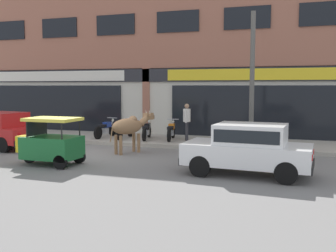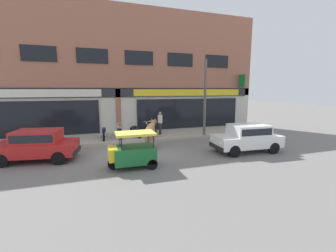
# 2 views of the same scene
# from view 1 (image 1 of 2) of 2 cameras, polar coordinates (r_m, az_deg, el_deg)

# --- Properties ---
(ground_plane) EXTENTS (90.00, 90.00, 0.00)m
(ground_plane) POSITION_cam_1_polar(r_m,az_deg,el_deg) (14.80, -11.03, -4.09)
(ground_plane) COLOR slate
(sidewalk) EXTENTS (19.00, 3.36, 0.16)m
(sidewalk) POSITION_cam_1_polar(r_m,az_deg,el_deg) (18.23, -5.06, -1.90)
(sidewalk) COLOR #A8A093
(sidewalk) RESTS_ON ground
(shop_building) EXTENTS (23.00, 1.40, 9.29)m
(shop_building) POSITION_cam_1_polar(r_m,az_deg,el_deg) (19.95, -2.91, 11.31)
(shop_building) COLOR #9E604C
(shop_building) RESTS_ON ground
(cow) EXTENTS (1.20, 1.97, 1.61)m
(cow) POSITION_cam_1_polar(r_m,az_deg,el_deg) (14.82, -5.63, -0.08)
(cow) COLOR #936B47
(cow) RESTS_ON ground
(car_0) EXTENTS (3.70, 1.83, 1.46)m
(car_0) POSITION_cam_1_polar(r_m,az_deg,el_deg) (11.31, 11.57, -2.97)
(car_0) COLOR black
(car_0) RESTS_ON ground
(auto_rickshaw) EXTENTS (2.00, 1.20, 1.52)m
(auto_rickshaw) POSITION_cam_1_polar(r_m,az_deg,el_deg) (13.14, -16.72, -2.57)
(auto_rickshaw) COLOR black
(auto_rickshaw) RESTS_ON ground
(motorcycle_0) EXTENTS (0.52, 1.81, 0.88)m
(motorcycle_0) POSITION_cam_1_polar(r_m,az_deg,el_deg) (18.28, -9.06, -0.45)
(motorcycle_0) COLOR black
(motorcycle_0) RESTS_ON sidewalk
(motorcycle_1) EXTENTS (0.52, 1.81, 0.88)m
(motorcycle_1) POSITION_cam_1_polar(r_m,az_deg,el_deg) (17.91, -6.25, -0.54)
(motorcycle_1) COLOR black
(motorcycle_1) RESTS_ON sidewalk
(motorcycle_2) EXTENTS (0.61, 1.79, 0.88)m
(motorcycle_2) POSITION_cam_1_polar(r_m,az_deg,el_deg) (17.48, -3.11, -0.67)
(motorcycle_2) COLOR black
(motorcycle_2) RESTS_ON sidewalk
(motorcycle_3) EXTENTS (0.56, 1.80, 0.88)m
(motorcycle_3) POSITION_cam_1_polar(r_m,az_deg,el_deg) (17.26, 0.46, -0.74)
(motorcycle_3) COLOR black
(motorcycle_3) RESTS_ON sidewalk
(pedestrian) EXTENTS (0.32, 0.50, 1.60)m
(pedestrian) POSITION_cam_1_polar(r_m,az_deg,el_deg) (17.00, 2.75, 1.18)
(pedestrian) COLOR #2D2D33
(pedestrian) RESTS_ON sidewalk
(utility_pole) EXTENTS (0.18, 0.18, 5.14)m
(utility_pole) POSITION_cam_1_polar(r_m,az_deg,el_deg) (15.29, 12.10, 6.48)
(utility_pole) COLOR #595651
(utility_pole) RESTS_ON sidewalk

